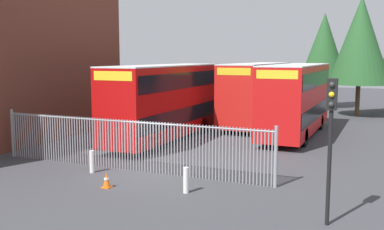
{
  "coord_description": "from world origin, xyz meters",
  "views": [
    {
      "loc": [
        8.91,
        -16.23,
        4.91
      ],
      "look_at": [
        0.0,
        4.0,
        2.0
      ],
      "focal_mm": 41.76,
      "sensor_mm": 36.0,
      "label": 1
    }
  ],
  "objects_px": {
    "bollard_near_left": "(92,162)",
    "traffic_light_kerbside": "(331,125)",
    "double_decker_bus_near_gate": "(165,99)",
    "traffic_cone_by_gate": "(107,180)",
    "double_decker_bus_behind_fence_left": "(296,97)",
    "double_decker_bus_behind_fence_right": "(257,91)",
    "bollard_center_front": "(186,180)"
  },
  "relations": [
    {
      "from": "double_decker_bus_behind_fence_right",
      "to": "traffic_cone_by_gate",
      "type": "distance_m",
      "value": 17.73
    },
    {
      "from": "bollard_near_left",
      "to": "double_decker_bus_near_gate",
      "type": "bearing_deg",
      "value": 93.86
    },
    {
      "from": "double_decker_bus_behind_fence_left",
      "to": "double_decker_bus_behind_fence_right",
      "type": "height_order",
      "value": "same"
    },
    {
      "from": "double_decker_bus_behind_fence_right",
      "to": "traffic_light_kerbside",
      "type": "xyz_separation_m",
      "value": [
        7.17,
        -18.11,
        0.56
      ]
    },
    {
      "from": "double_decker_bus_behind_fence_right",
      "to": "bollard_near_left",
      "type": "distance_m",
      "value": 16.34
    },
    {
      "from": "bollard_near_left",
      "to": "traffic_cone_by_gate",
      "type": "xyz_separation_m",
      "value": [
        1.83,
        -1.59,
        -0.19
      ]
    },
    {
      "from": "double_decker_bus_behind_fence_left",
      "to": "traffic_cone_by_gate",
      "type": "xyz_separation_m",
      "value": [
        -4.33,
        -14.2,
        -2.13
      ]
    },
    {
      "from": "double_decker_bus_behind_fence_left",
      "to": "double_decker_bus_behind_fence_right",
      "type": "distance_m",
      "value": 4.81
    },
    {
      "from": "double_decker_bus_behind_fence_right",
      "to": "bollard_center_front",
      "type": "relative_size",
      "value": 11.38
    },
    {
      "from": "double_decker_bus_near_gate",
      "to": "traffic_cone_by_gate",
      "type": "height_order",
      "value": "double_decker_bus_near_gate"
    },
    {
      "from": "double_decker_bus_behind_fence_left",
      "to": "bollard_center_front",
      "type": "height_order",
      "value": "double_decker_bus_behind_fence_left"
    },
    {
      "from": "bollard_near_left",
      "to": "double_decker_bus_behind_fence_right",
      "type": "bearing_deg",
      "value": 80.28
    },
    {
      "from": "double_decker_bus_near_gate",
      "to": "traffic_light_kerbside",
      "type": "xyz_separation_m",
      "value": [
        10.44,
        -10.02,
        0.56
      ]
    },
    {
      "from": "bollard_center_front",
      "to": "traffic_cone_by_gate",
      "type": "xyz_separation_m",
      "value": [
        -3.0,
        -0.62,
        -0.19
      ]
    },
    {
      "from": "double_decker_bus_behind_fence_right",
      "to": "double_decker_bus_behind_fence_left",
      "type": "bearing_deg",
      "value": -44.58
    },
    {
      "from": "double_decker_bus_behind_fence_left",
      "to": "bollard_center_front",
      "type": "xyz_separation_m",
      "value": [
        -1.33,
        -13.59,
        -1.95
      ]
    },
    {
      "from": "double_decker_bus_near_gate",
      "to": "traffic_light_kerbside",
      "type": "distance_m",
      "value": 14.49
    },
    {
      "from": "bollard_near_left",
      "to": "traffic_light_kerbside",
      "type": "distance_m",
      "value": 10.44
    },
    {
      "from": "double_decker_bus_near_gate",
      "to": "bollard_near_left",
      "type": "relative_size",
      "value": 11.38
    },
    {
      "from": "double_decker_bus_behind_fence_left",
      "to": "traffic_light_kerbside",
      "type": "distance_m",
      "value": 15.22
    },
    {
      "from": "traffic_light_kerbside",
      "to": "bollard_center_front",
      "type": "bearing_deg",
      "value": 167.21
    },
    {
      "from": "traffic_cone_by_gate",
      "to": "bollard_center_front",
      "type": "bearing_deg",
      "value": 11.59
    },
    {
      "from": "double_decker_bus_behind_fence_left",
      "to": "bollard_near_left",
      "type": "distance_m",
      "value": 14.17
    },
    {
      "from": "double_decker_bus_near_gate",
      "to": "traffic_cone_by_gate",
      "type": "bearing_deg",
      "value": -75.99
    },
    {
      "from": "double_decker_bus_near_gate",
      "to": "double_decker_bus_behind_fence_right",
      "type": "relative_size",
      "value": 1.0
    },
    {
      "from": "double_decker_bus_behind_fence_right",
      "to": "traffic_light_kerbside",
      "type": "distance_m",
      "value": 19.49
    },
    {
      "from": "traffic_cone_by_gate",
      "to": "double_decker_bus_near_gate",
      "type": "bearing_deg",
      "value": 104.01
    },
    {
      "from": "double_decker_bus_behind_fence_left",
      "to": "double_decker_bus_behind_fence_right",
      "type": "bearing_deg",
      "value": 135.42
    },
    {
      "from": "bollard_center_front",
      "to": "traffic_light_kerbside",
      "type": "relative_size",
      "value": 0.22
    },
    {
      "from": "double_decker_bus_behind_fence_right",
      "to": "double_decker_bus_near_gate",
      "type": "bearing_deg",
      "value": -112.01
    },
    {
      "from": "double_decker_bus_behind_fence_left",
      "to": "bollard_near_left",
      "type": "bearing_deg",
      "value": -116.04
    },
    {
      "from": "double_decker_bus_near_gate",
      "to": "double_decker_bus_behind_fence_left",
      "type": "distance_m",
      "value": 8.19
    }
  ]
}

